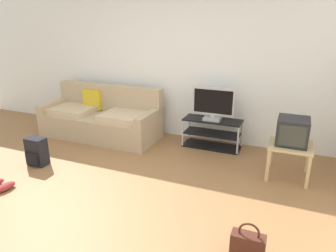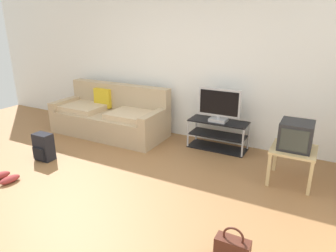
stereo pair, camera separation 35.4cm
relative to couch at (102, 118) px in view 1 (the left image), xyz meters
The scene contains 9 objects.
ground_plane 2.22m from the couch, 58.23° to the right, with size 9.00×9.80×0.02m, color olive.
wall_back 1.65m from the couch, 26.86° to the left, with size 9.00×0.10×2.70m, color white.
couch is the anchor object (origin of this frame).
tv_stand 2.01m from the couch, ahead, with size 0.94×0.38×0.48m.
flat_tv 2.05m from the couch, ahead, with size 0.68×0.22×0.53m.
side_table 3.23m from the couch, ahead, with size 0.54×0.54×0.47m.
crt_tv 3.24m from the couch, ahead, with size 0.39×0.41×0.35m.
backpack 1.42m from the couch, 97.21° to the right, with size 0.28×0.25×0.41m.
handbag 3.62m from the couch, 35.59° to the right, with size 0.30×0.13×0.35m.
Camera 1 is at (1.98, -2.57, 2.00)m, focal length 32.76 mm.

